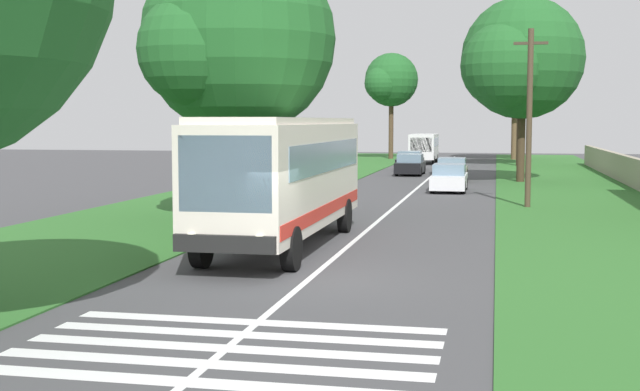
% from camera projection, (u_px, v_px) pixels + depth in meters
% --- Properties ---
extents(ground, '(160.00, 160.00, 0.00)m').
position_uv_depth(ground, '(309.00, 279.00, 19.55)').
color(ground, '#424244').
extents(grass_verge_left, '(120.00, 8.00, 0.04)m').
position_uv_depth(grass_verge_left, '(196.00, 207.00, 35.84)').
color(grass_verge_left, '#2D6628').
rests_on(grass_verge_left, ground).
extents(grass_verge_right, '(120.00, 8.00, 0.04)m').
position_uv_depth(grass_verge_right, '(602.00, 216.00, 32.52)').
color(grass_verge_right, '#2D6628').
rests_on(grass_verge_right, ground).
extents(centre_line, '(110.00, 0.16, 0.01)m').
position_uv_depth(centre_line, '(389.00, 212.00, 34.18)').
color(centre_line, silver).
rests_on(centre_line, ground).
extents(coach_bus, '(11.16, 2.62, 3.73)m').
position_uv_depth(coach_bus, '(285.00, 173.00, 24.51)').
color(coach_bus, silver).
rests_on(coach_bus, ground).
extents(zebra_crossing, '(4.05, 6.80, 0.01)m').
position_uv_depth(zebra_crossing, '(227.00, 348.00, 13.62)').
color(zebra_crossing, silver).
rests_on(zebra_crossing, ground).
extents(trailing_car_0, '(4.30, 1.78, 1.43)m').
position_uv_depth(trailing_car_0, '(449.00, 179.00, 44.02)').
color(trailing_car_0, silver).
rests_on(trailing_car_0, ground).
extents(trailing_car_1, '(4.30, 1.78, 1.43)m').
position_uv_depth(trailing_car_1, '(452.00, 170.00, 51.58)').
color(trailing_car_1, '#B7A893').
rests_on(trailing_car_1, ground).
extents(trailing_car_2, '(4.30, 1.78, 1.43)m').
position_uv_depth(trailing_car_2, '(410.00, 165.00, 57.43)').
color(trailing_car_2, black).
rests_on(trailing_car_2, ground).
extents(trailing_car_3, '(4.30, 1.78, 1.43)m').
position_uv_depth(trailing_car_3, '(410.00, 161.00, 62.90)').
color(trailing_car_3, black).
rests_on(trailing_car_3, ground).
extents(trailing_minibus_0, '(6.00, 2.14, 2.53)m').
position_uv_depth(trailing_minibus_0, '(424.00, 146.00, 72.88)').
color(trailing_minibus_0, silver).
rests_on(trailing_minibus_0, ground).
extents(roadside_tree_left_0, '(7.97, 7.09, 10.15)m').
position_uv_depth(roadside_tree_left_0, '(236.00, 43.00, 30.99)').
color(roadside_tree_left_0, '#3D2D1E').
rests_on(roadside_tree_left_0, grass_verge_left).
extents(roadside_tree_left_1, '(5.97, 5.10, 10.07)m').
position_uv_depth(roadside_tree_left_1, '(390.00, 81.00, 80.99)').
color(roadside_tree_left_1, '#4C3826').
rests_on(roadside_tree_left_1, grass_verge_left).
extents(roadside_tree_right_0, '(9.14, 7.38, 11.78)m').
position_uv_depth(roadside_tree_right_0, '(512.00, 75.00, 79.23)').
color(roadside_tree_right_0, brown).
rests_on(roadside_tree_right_0, grass_verge_right).
extents(roadside_tree_right_1, '(8.45, 7.19, 10.90)m').
position_uv_depth(roadside_tree_right_1, '(519.00, 61.00, 49.90)').
color(roadside_tree_right_1, '#3D2D1E').
rests_on(roadside_tree_right_1, grass_verge_right).
extents(roadside_tree_right_2, '(7.83, 6.19, 11.19)m').
position_uv_depth(roadside_tree_right_2, '(518.00, 68.00, 68.25)').
color(roadside_tree_right_2, '#4C3826').
rests_on(roadside_tree_right_2, grass_verge_right).
extents(utility_pole, '(0.24, 1.40, 7.41)m').
position_uv_depth(utility_pole, '(529.00, 115.00, 35.37)').
color(utility_pole, '#473828').
rests_on(utility_pole, grass_verge_right).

